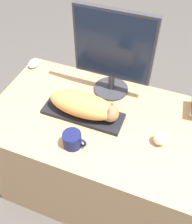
{
  "coord_description": "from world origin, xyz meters",
  "views": [
    {
      "loc": [
        0.26,
        -0.53,
        1.84
      ],
      "look_at": [
        -0.08,
        0.34,
        0.83
      ],
      "focal_mm": 42.0,
      "sensor_mm": 36.0,
      "label": 1
    }
  ],
  "objects_px": {
    "cat": "(86,106)",
    "coffee_mug": "(73,140)",
    "keyboard": "(83,114)",
    "monitor": "(113,51)",
    "computer_mouse": "(34,63)",
    "baseball": "(160,138)"
  },
  "relations": [
    {
      "from": "computer_mouse",
      "to": "coffee_mug",
      "type": "relative_size",
      "value": 0.75
    },
    {
      "from": "monitor",
      "to": "keyboard",
      "type": "bearing_deg",
      "value": -107.02
    },
    {
      "from": "cat",
      "to": "baseball",
      "type": "distance_m",
      "value": 0.42
    },
    {
      "from": "coffee_mug",
      "to": "computer_mouse",
      "type": "bearing_deg",
      "value": 136.24
    },
    {
      "from": "cat",
      "to": "computer_mouse",
      "type": "distance_m",
      "value": 0.57
    },
    {
      "from": "keyboard",
      "to": "coffee_mug",
      "type": "xyz_separation_m",
      "value": [
        0.03,
        -0.2,
        0.03
      ]
    },
    {
      "from": "keyboard",
      "to": "cat",
      "type": "xyz_separation_m",
      "value": [
        0.02,
        -0.0,
        0.07
      ]
    },
    {
      "from": "computer_mouse",
      "to": "baseball",
      "type": "relative_size",
      "value": 1.3
    },
    {
      "from": "monitor",
      "to": "computer_mouse",
      "type": "height_order",
      "value": "monitor"
    },
    {
      "from": "keyboard",
      "to": "coffee_mug",
      "type": "distance_m",
      "value": 0.21
    },
    {
      "from": "keyboard",
      "to": "monitor",
      "type": "height_order",
      "value": "monitor"
    },
    {
      "from": "computer_mouse",
      "to": "baseball",
      "type": "bearing_deg",
      "value": -19.37
    },
    {
      "from": "coffee_mug",
      "to": "baseball",
      "type": "distance_m",
      "value": 0.43
    },
    {
      "from": "cat",
      "to": "computer_mouse",
      "type": "xyz_separation_m",
      "value": [
        -0.49,
        0.29,
        -0.06
      ]
    },
    {
      "from": "baseball",
      "to": "monitor",
      "type": "bearing_deg",
      "value": 141.54
    },
    {
      "from": "keyboard",
      "to": "monitor",
      "type": "xyz_separation_m",
      "value": [
        0.08,
        0.25,
        0.27
      ]
    },
    {
      "from": "keyboard",
      "to": "computer_mouse",
      "type": "xyz_separation_m",
      "value": [
        -0.48,
        0.29,
        0.01
      ]
    },
    {
      "from": "cat",
      "to": "computer_mouse",
      "type": "bearing_deg",
      "value": 149.9
    },
    {
      "from": "monitor",
      "to": "baseball",
      "type": "xyz_separation_m",
      "value": [
        0.35,
        -0.28,
        -0.25
      ]
    },
    {
      "from": "cat",
      "to": "coffee_mug",
      "type": "distance_m",
      "value": 0.21
    },
    {
      "from": "keyboard",
      "to": "monitor",
      "type": "bearing_deg",
      "value": 72.98
    },
    {
      "from": "monitor",
      "to": "baseball",
      "type": "bearing_deg",
      "value": -38.46
    }
  ]
}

